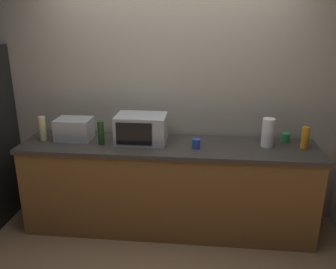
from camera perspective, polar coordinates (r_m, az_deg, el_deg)
name	(u,v)px	position (r m, az deg, el deg)	size (l,w,h in m)	color
ground_plane	(163,250)	(3.47, -0.73, -18.03)	(8.00, 8.00, 0.00)	#93704C
back_wall	(172,90)	(3.67, 0.68, 7.21)	(6.40, 0.10, 2.70)	#B2A893
counter_run	(168,187)	(3.57, 0.00, -8.38)	(2.84, 0.64, 0.90)	brown
microwave	(141,129)	(3.44, -4.30, 0.95)	(0.48, 0.35, 0.27)	#B7BABF
toaster_oven	(74,129)	(3.64, -14.83, 0.86)	(0.34, 0.26, 0.21)	#B7BABF
paper_towel_roll	(268,133)	(3.44, 15.76, 0.30)	(0.12, 0.12, 0.27)	white
bottle_dish_soap	(305,138)	(3.51, 21.16, -0.46)	(0.07, 0.07, 0.20)	orange
bottle_hand_soap	(42,128)	(3.69, -19.52, 0.92)	(0.07, 0.07, 0.24)	beige
bottle_wine	(101,133)	(3.43, -10.71, 0.26)	(0.06, 0.06, 0.23)	#1E3F19
mug_green	(285,138)	(3.63, 18.32, -0.49)	(0.08, 0.08, 0.09)	#2D8C47
mug_blue	(196,144)	(3.29, 4.56, -1.48)	(0.08, 0.08, 0.09)	#2D4CB2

